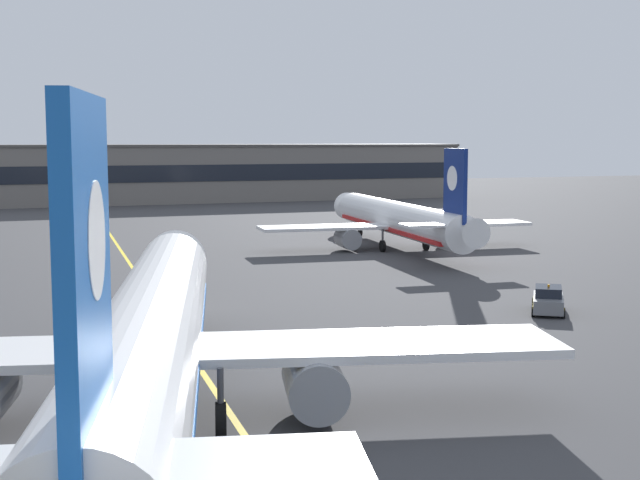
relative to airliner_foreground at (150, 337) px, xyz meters
The scene contains 6 objects.
taxiway_centreline 15.28m from the airliner_foreground, 74.96° to the left, with size 0.30×180.00×0.01m, color yellow.
airliner_foreground is the anchor object (origin of this frame).
airliner_background 55.85m from the airliner_foreground, 55.10° to the left, with size 27.81×35.74×10.03m.
service_car_third 30.10m from the airliner_foreground, 26.29° to the left, with size 3.84×4.49×1.79m.
safety_cone_by_nose_gear 17.25m from the airliner_foreground, 86.63° to the left, with size 0.44×0.44×0.55m.
terminal_building 119.38m from the airliner_foreground, 89.14° to the left, with size 148.54×12.40×9.91m.
Camera 1 is at (-9.17, -17.32, 10.76)m, focal length 49.76 mm.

